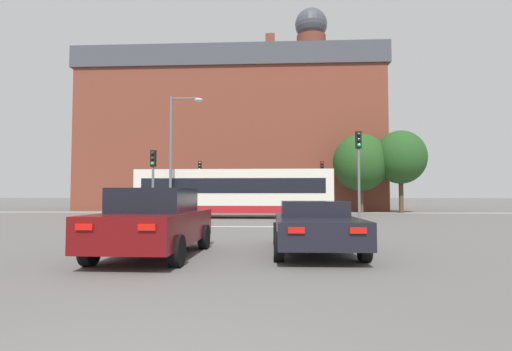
{
  "coord_description": "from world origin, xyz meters",
  "views": [
    {
      "loc": [
        1.12,
        -2.24,
        1.41
      ],
      "look_at": [
        -0.01,
        19.31,
        2.49
      ],
      "focal_mm": 28.0,
      "sensor_mm": 36.0,
      "label": 1
    }
  ],
  "objects": [
    {
      "name": "pedestrian_waiting",
      "position": [
        5.33,
        31.03,
        1.07
      ],
      "size": [
        0.4,
        0.46,
        1.81
      ],
      "rotation": [
        0.0,
        0.0,
        5.29
      ],
      "color": "brown",
      "rests_on": "ground_plane"
    },
    {
      "name": "traffic_light_far_left",
      "position": [
        -5.15,
        29.87,
        2.81
      ],
      "size": [
        0.26,
        0.31,
        4.19
      ],
      "color": "slate",
      "rests_on": "ground_plane"
    },
    {
      "name": "brick_civic_building",
      "position": [
        -3.24,
        38.43,
        7.8
      ],
      "size": [
        29.17,
        11.12,
        20.72
      ],
      "color": "brown",
      "rests_on": "ground_plane"
    },
    {
      "name": "stop_line_strip",
      "position": [
        0.0,
        15.79,
        0.0
      ],
      "size": [
        7.29,
        0.3,
        0.01
      ],
      "primitive_type": "cube",
      "color": "silver",
      "rests_on": "ground_plane"
    },
    {
      "name": "car_roadster_right",
      "position": [
        2.05,
        7.85,
        0.65
      ],
      "size": [
        2.07,
        4.79,
        1.27
      ],
      "rotation": [
        0.0,
        0.0,
        0.01
      ],
      "color": "black",
      "rests_on": "ground_plane"
    },
    {
      "name": "pedestrian_walking_east",
      "position": [
        -6.45,
        31.17,
        0.98
      ],
      "size": [
        0.38,
        0.46,
        1.67
      ],
      "rotation": [
        0.0,
        0.0,
        5.19
      ],
      "color": "black",
      "rests_on": "ground_plane"
    },
    {
      "name": "bus_crossing_lead",
      "position": [
        -1.54,
        22.72,
        1.6
      ],
      "size": [
        12.07,
        2.71,
        2.99
      ],
      "rotation": [
        0.0,
        0.0,
        1.57
      ],
      "color": "silver",
      "rests_on": "ground_plane"
    },
    {
      "name": "tree_by_building",
      "position": [
        8.0,
        30.82,
        4.1
      ],
      "size": [
        4.5,
        4.5,
        6.47
      ],
      "color": "#4C3823",
      "rests_on": "ground_plane"
    },
    {
      "name": "car_saloon_left",
      "position": [
        -1.72,
        6.93,
        0.79
      ],
      "size": [
        2.05,
        4.41,
        1.57
      ],
      "rotation": [
        0.0,
        0.0,
        -0.02
      ],
      "color": "#600C0F",
      "rests_on": "ground_plane"
    },
    {
      "name": "tree_kerbside",
      "position": [
        11.07,
        30.29,
        4.47
      ],
      "size": [
        4.09,
        4.09,
        6.63
      ],
      "color": "#4C3823",
      "rests_on": "ground_plane"
    },
    {
      "name": "traffic_light_near_left",
      "position": [
        -4.93,
        16.91,
        2.46
      ],
      "size": [
        0.26,
        0.31,
        3.62
      ],
      "color": "slate",
      "rests_on": "ground_plane"
    },
    {
      "name": "street_lamp_junction",
      "position": [
        -4.77,
        20.72,
        4.42
      ],
      "size": [
        1.96,
        0.36,
        7.26
      ],
      "color": "slate",
      "rests_on": "ground_plane"
    },
    {
      "name": "traffic_light_near_right",
      "position": [
        4.95,
        16.55,
        2.95
      ],
      "size": [
        0.26,
        0.31,
        4.41
      ],
      "color": "slate",
      "rests_on": "ground_plane"
    },
    {
      "name": "far_pavement",
      "position": [
        0.0,
        30.33,
        0.01
      ],
      "size": [
        68.1,
        2.5,
        0.01
      ],
      "primitive_type": "cube",
      "color": "gray",
      "rests_on": "ground_plane"
    },
    {
      "name": "traffic_light_far_right",
      "position": [
        4.76,
        30.03,
        2.79
      ],
      "size": [
        0.26,
        0.31,
        4.14
      ],
      "color": "slate",
      "rests_on": "ground_plane"
    }
  ]
}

